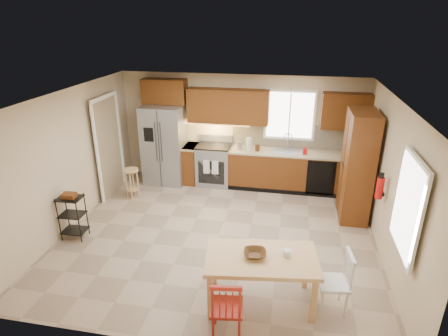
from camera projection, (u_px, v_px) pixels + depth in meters
name	position (u px, v px, depth m)	size (l,w,h in m)	color
floor	(219.00, 235.00, 6.76)	(5.50, 5.50, 0.00)	tan
ceiling	(218.00, 97.00, 5.81)	(5.50, 5.00, 0.02)	silver
wall_back	(240.00, 130.00, 8.56)	(5.50, 0.02, 2.50)	#CCB793
wall_front	(172.00, 260.00, 4.01)	(5.50, 0.02, 2.50)	#CCB793
wall_left	(69.00, 160.00, 6.76)	(0.02, 5.00, 2.50)	#CCB793
wall_right	(391.00, 184.00, 5.82)	(0.02, 5.00, 2.50)	#CCB793
refrigerator	(165.00, 145.00, 8.64)	(0.92, 0.75, 1.82)	gray
range_stove	(214.00, 165.00, 8.67)	(0.76, 0.63, 0.92)	gray
base_cabinet_narrow	(191.00, 164.00, 8.78)	(0.30, 0.60, 0.90)	#5C2E11
base_cabinet_run	(294.00, 171.00, 8.37)	(2.92, 0.60, 0.90)	#5C2E11
dishwasher	(321.00, 178.00, 8.01)	(0.60, 0.02, 0.78)	black
backsplash	(297.00, 136.00, 8.35)	(2.92, 0.03, 0.55)	beige
upper_over_fridge	(164.00, 91.00, 8.37)	(1.00, 0.35, 0.55)	#5C320F
upper_left_block	(228.00, 106.00, 8.23)	(1.80, 0.35, 0.75)	#5C320F
upper_right_block	(346.00, 111.00, 7.80)	(1.00, 0.35, 0.75)	#5C320F
window_back	(290.00, 115.00, 8.20)	(1.12, 0.04, 1.12)	white
sink	(287.00, 153.00, 8.25)	(0.62, 0.46, 0.16)	gray
undercab_glow	(215.00, 123.00, 8.40)	(1.60, 0.30, 0.01)	#FFBF66
soap_bottle	(305.00, 150.00, 8.04)	(0.09, 0.09, 0.19)	#B40D0C
paper_towel	(249.00, 144.00, 8.28)	(0.12, 0.12, 0.28)	silver
canister_steel	(240.00, 145.00, 8.33)	(0.11, 0.11, 0.18)	gray
canister_wood	(257.00, 148.00, 8.24)	(0.10, 0.10, 0.14)	#4C3014
pantry	(357.00, 166.00, 7.04)	(0.50, 0.95, 2.10)	#5C2E11
fire_extinguisher	(380.00, 188.00, 6.03)	(0.12, 0.12, 0.36)	#B40D0C
window_right	(408.00, 207.00, 4.71)	(0.04, 1.02, 1.32)	white
doorway	(108.00, 148.00, 8.00)	(0.04, 0.95, 2.10)	#8C7A59
dining_table	(261.00, 280.00, 5.06)	(1.48, 0.83, 0.72)	tan
chair_red	(227.00, 306.00, 4.51)	(0.41, 0.41, 0.87)	#A52519
chair_white	(333.00, 282.00, 4.92)	(0.41, 0.41, 0.87)	silver
table_bowl	(255.00, 256.00, 4.94)	(0.30, 0.30, 0.07)	#4C3014
table_jar	(287.00, 254.00, 4.94)	(0.10, 0.10, 0.12)	silver
bar_stool	(132.00, 183.00, 8.05)	(0.32, 0.32, 0.65)	tan
utility_cart	(73.00, 217.00, 6.55)	(0.41, 0.32, 0.82)	black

